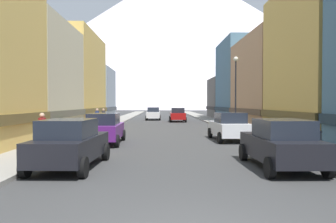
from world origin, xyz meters
The scene contains 23 objects.
sidewalk_left centered at (-6.25, 35.00, 0.07)m, with size 2.50×100.00×0.15m, color gray.
sidewalk_right centered at (6.25, 35.00, 0.07)m, with size 2.50×100.00×0.15m, color gray.
storefront_left_2 centered at (-11.83, 19.68, 4.09)m, with size 8.95×9.41×8.48m.
storefront_left_3 centered at (-11.22, 30.37, 4.74)m, with size 7.74×11.71×9.81m.
storefront_left_4 centered at (-11.06, 41.07, 3.50)m, with size 7.41×8.55×7.27m.
storefront_right_1 centered at (10.50, 15.64, 4.85)m, with size 6.31×9.13×10.03m.
storefront_right_2 centered at (10.73, 26.35, 4.23)m, with size 6.75×11.91×8.78m.
storefront_right_3 centered at (11.25, 37.58, 5.09)m, with size 7.81×10.40×10.53m.
storefront_right_4 centered at (11.17, 47.39, 3.07)m, with size 7.64×8.57×6.38m.
car_left_0 centered at (-3.80, 6.39, 0.90)m, with size 2.24×4.48×1.78m.
car_left_1 centered at (-3.80, 13.52, 0.90)m, with size 2.11×4.42×1.78m.
car_right_0 centered at (3.80, 6.18, 0.90)m, with size 2.07×4.41×1.78m.
car_right_1 centered at (3.80, 15.09, 0.90)m, with size 2.17×4.45×1.78m.
car_driving_0 centered at (1.60, 36.33, 0.90)m, with size 2.06×4.40×1.78m.
car_driving_1 centered at (-1.60, 41.04, 0.90)m, with size 2.06×4.40×1.78m.
trash_bin_right centered at (6.35, 8.92, 0.64)m, with size 0.59×0.59×0.98m.
potted_plant_0 centered at (-7.00, 16.76, 0.70)m, with size 0.69×0.69×1.02m.
potted_plant_1 centered at (7.00, 17.97, 0.74)m, with size 0.74×0.74×1.02m.
pedestrian_0 centered at (-6.25, 10.41, 0.96)m, with size 0.36×0.36×1.74m.
pedestrian_1 centered at (-6.25, 24.10, 0.96)m, with size 0.36×0.36×1.74m.
pedestrian_2 centered at (-6.25, 27.34, 0.93)m, with size 0.36×0.36×1.68m.
streetlamp_right centered at (5.35, 20.20, 3.99)m, with size 0.36×0.36×5.86m.
mountain_backdrop centered at (15.47, 260.00, 56.84)m, with size 310.31×310.31×113.68m, color silver.
Camera 1 is at (-0.51, -5.56, 2.35)m, focal length 35.22 mm.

